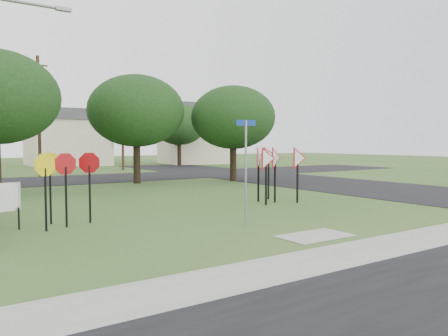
# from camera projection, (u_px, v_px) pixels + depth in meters

# --- Properties ---
(ground) EXTENTS (140.00, 140.00, 0.00)m
(ground) POSITION_uv_depth(u_px,v_px,m) (261.00, 223.00, 13.96)
(ground) COLOR #325720
(sidewalk) EXTENTS (30.00, 1.60, 0.02)m
(sidewalk) POSITION_uv_depth(u_px,v_px,m) (370.00, 249.00, 10.47)
(sidewalk) COLOR gray
(sidewalk) RESTS_ON ground
(planting_strip) EXTENTS (30.00, 0.80, 0.02)m
(planting_strip) POSITION_uv_depth(u_px,v_px,m) (416.00, 261.00, 9.48)
(planting_strip) COLOR #325720
(planting_strip) RESTS_ON ground
(street_right) EXTENTS (8.00, 50.00, 0.02)m
(street_right) POSITION_uv_depth(u_px,v_px,m) (308.00, 181.00, 28.91)
(street_right) COLOR black
(street_right) RESTS_ON ground
(street_far) EXTENTS (60.00, 8.00, 0.02)m
(street_far) POSITION_uv_depth(u_px,v_px,m) (82.00, 179.00, 30.57)
(street_far) COLOR black
(street_far) RESTS_ON ground
(curb_pad) EXTENTS (2.00, 1.20, 0.02)m
(curb_pad) POSITION_uv_depth(u_px,v_px,m) (315.00, 236.00, 11.97)
(curb_pad) COLOR gray
(curb_pad) RESTS_ON ground
(street_name_sign) EXTENTS (0.67, 0.12, 3.27)m
(street_name_sign) POSITION_uv_depth(u_px,v_px,m) (246.00, 166.00, 13.52)
(street_name_sign) COLOR gray
(street_name_sign) RESTS_ON ground
(stop_sign_cluster) EXTENTS (2.11, 1.36, 2.28)m
(stop_sign_cluster) POSITION_uv_depth(u_px,v_px,m) (63.00, 171.00, 13.34)
(stop_sign_cluster) COLOR black
(stop_sign_cluster) RESTS_ON ground
(yield_sign_cluster) EXTENTS (2.62, 1.72, 2.45)m
(yield_sign_cluster) POSITION_uv_depth(u_px,v_px,m) (273.00, 161.00, 18.72)
(yield_sign_cluster) COLOR black
(yield_sign_cluster) RESTS_ON ground
(info_board) EXTENTS (1.11, 0.27, 1.40)m
(info_board) POSITION_uv_depth(u_px,v_px,m) (1.00, 199.00, 12.61)
(info_board) COLOR black
(info_board) RESTS_ON ground
(far_pole_a) EXTENTS (1.40, 0.24, 9.00)m
(far_pole_a) POSITION_uv_depth(u_px,v_px,m) (39.00, 115.00, 32.51)
(far_pole_a) COLOR #41301E
(far_pole_a) RESTS_ON ground
(far_pole_b) EXTENTS (1.40, 0.24, 8.50)m
(far_pole_b) POSITION_uv_depth(u_px,v_px,m) (123.00, 123.00, 40.28)
(far_pole_b) COLOR #41301E
(far_pole_b) RESTS_ON ground
(house_mid) EXTENTS (8.40, 8.40, 6.20)m
(house_mid) POSITION_uv_depth(u_px,v_px,m) (67.00, 137.00, 49.20)
(house_mid) COLOR beige
(house_mid) RESTS_ON ground
(house_right) EXTENTS (8.30, 8.30, 7.20)m
(house_right) POSITION_uv_depth(u_px,v_px,m) (193.00, 134.00, 53.61)
(house_right) COLOR beige
(house_right) RESTS_ON ground
(tree_near_mid) EXTENTS (6.00, 6.00, 6.80)m
(tree_near_mid) POSITION_uv_depth(u_px,v_px,m) (136.00, 111.00, 27.26)
(tree_near_mid) COLOR black
(tree_near_mid) RESTS_ON ground
(tree_near_right) EXTENTS (5.60, 5.60, 6.33)m
(tree_near_right) POSITION_uv_depth(u_px,v_px,m) (233.00, 118.00, 28.94)
(tree_near_right) COLOR black
(tree_near_right) RESTS_ON ground
(tree_far_right) EXTENTS (6.00, 6.00, 6.80)m
(tree_far_right) POSITION_uv_depth(u_px,v_px,m) (179.00, 125.00, 48.02)
(tree_far_right) COLOR black
(tree_far_right) RESTS_ON ground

